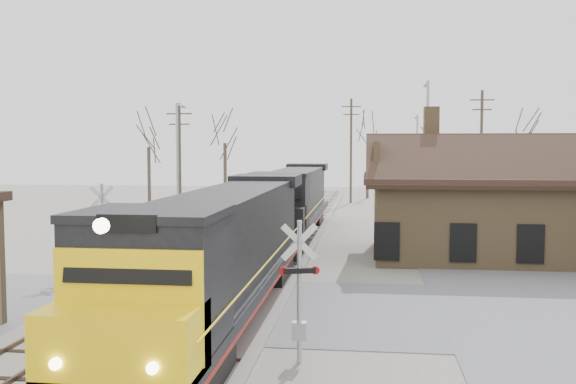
% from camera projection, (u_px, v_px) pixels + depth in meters
% --- Properties ---
extents(ground, '(140.00, 140.00, 0.00)m').
position_uv_depth(ground, '(238.00, 307.00, 22.91)').
color(ground, gray).
rests_on(ground, ground).
extents(road, '(60.00, 9.00, 0.03)m').
position_uv_depth(road, '(238.00, 307.00, 22.91)').
color(road, slate).
rests_on(road, ground).
extents(track_main, '(3.40, 90.00, 0.24)m').
position_uv_depth(track_main, '(289.00, 243.00, 37.76)').
color(track_main, gray).
rests_on(track_main, ground).
extents(track_siding, '(3.40, 90.00, 0.24)m').
position_uv_depth(track_siding, '(214.00, 242.00, 38.31)').
color(track_siding, gray).
rests_on(track_siding, ground).
extents(depot, '(15.20, 9.31, 7.90)m').
position_uv_depth(depot, '(511.00, 211.00, 33.16)').
color(depot, olive).
rests_on(depot, ground).
extents(locomotive_lead, '(2.99, 20.00, 4.44)m').
position_uv_depth(locomotive_lead, '(222.00, 253.00, 20.41)').
color(locomotive_lead, black).
rests_on(locomotive_lead, ground).
extents(locomotive_trailing, '(2.99, 20.00, 4.20)m').
position_uv_depth(locomotive_trailing, '(294.00, 201.00, 40.48)').
color(locomotive_trailing, black).
rests_on(locomotive_trailing, ground).
extents(crossbuck_near, '(1.07, 0.36, 3.79)m').
position_uv_depth(crossbuck_near, '(299.00, 296.00, 16.91)').
color(crossbuck_near, '#A5A8AD').
rests_on(crossbuck_near, ground).
extents(crossbuck_far, '(1.13, 0.47, 4.09)m').
position_uv_depth(crossbuck_far, '(102.00, 232.00, 28.64)').
color(crossbuck_far, '#A5A8AD').
rests_on(crossbuck_far, ground).
extents(streetlight_a, '(0.25, 2.04, 8.71)m').
position_uv_depth(streetlight_a, '(178.00, 159.00, 43.81)').
color(streetlight_a, '#A5A8AD').
rests_on(streetlight_a, ground).
extents(streetlight_b, '(0.25, 2.04, 9.89)m').
position_uv_depth(streetlight_b, '(427.00, 151.00, 40.53)').
color(streetlight_b, '#A5A8AD').
rests_on(streetlight_b, ground).
extents(streetlight_c, '(0.25, 2.04, 8.48)m').
position_uv_depth(streetlight_c, '(417.00, 158.00, 55.22)').
color(streetlight_c, '#A5A8AD').
rests_on(streetlight_c, ground).
extents(utility_pole_a, '(2.00, 0.24, 9.08)m').
position_uv_depth(utility_pole_a, '(180.00, 160.00, 49.49)').
color(utility_pole_a, '#382D23').
rests_on(utility_pole_a, ground).
extents(utility_pole_b, '(2.00, 0.24, 10.64)m').
position_uv_depth(utility_pole_b, '(351.00, 149.00, 65.34)').
color(utility_pole_b, '#382D23').
rests_on(utility_pole_b, ground).
extents(utility_pole_c, '(2.00, 0.24, 10.43)m').
position_uv_depth(utility_pole_c, '(481.00, 150.00, 53.41)').
color(utility_pole_c, '#382D23').
rests_on(utility_pole_c, ground).
extents(tree_a, '(3.82, 3.82, 9.36)m').
position_uv_depth(tree_a, '(148.00, 137.00, 57.51)').
color(tree_a, '#382D23').
rests_on(tree_a, ground).
extents(tree_b, '(4.07, 4.07, 9.96)m').
position_uv_depth(tree_b, '(225.00, 132.00, 58.41)').
color(tree_b, '#382D23').
rests_on(tree_b, ground).
extents(tree_c, '(4.41, 4.41, 10.81)m').
position_uv_depth(tree_c, '(368.00, 129.00, 71.20)').
color(tree_c, '#382D23').
rests_on(tree_c, ground).
extents(tree_d, '(3.97, 3.97, 9.73)m').
position_uv_depth(tree_d, '(430.00, 134.00, 60.44)').
color(tree_d, '#382D23').
rests_on(tree_d, ground).
extents(tree_e, '(4.08, 4.08, 9.99)m').
position_uv_depth(tree_e, '(527.00, 132.00, 57.15)').
color(tree_e, '#382D23').
rests_on(tree_e, ground).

